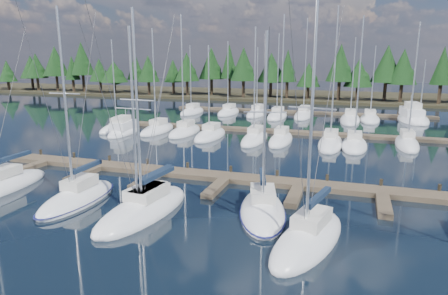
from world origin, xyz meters
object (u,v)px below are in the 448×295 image
(main_dock, at_px, (225,179))
(front_sailboat_4, at_px, (263,211))
(motor_yacht_left, at_px, (124,130))
(motor_yacht_right, at_px, (411,118))
(front_sailboat_1, at_px, (78,198))
(front_sailboat_2, at_px, (143,209))
(front_sailboat_3, at_px, (146,210))
(front_sailboat_5, at_px, (308,238))

(main_dock, height_order, front_sailboat_4, front_sailboat_4)
(motor_yacht_left, xyz_separation_m, motor_yacht_right, (37.68, 23.34, 0.10))
(front_sailboat_4, height_order, motor_yacht_left, front_sailboat_4)
(front_sailboat_1, relative_size, front_sailboat_2, 1.11)
(front_sailboat_3, distance_m, front_sailboat_4, 7.53)
(front_sailboat_1, xyz_separation_m, motor_yacht_left, (-10.88, 23.49, 0.15))
(front_sailboat_2, relative_size, motor_yacht_left, 1.55)
(main_dock, xyz_separation_m, front_sailboat_2, (-3.09, -7.96, 0.07))
(main_dock, distance_m, front_sailboat_3, 8.54)
(motor_yacht_left, bearing_deg, motor_yacht_right, 31.77)
(front_sailboat_3, bearing_deg, main_dock, 71.23)
(front_sailboat_2, distance_m, front_sailboat_3, 0.36)
(main_dock, relative_size, front_sailboat_1, 3.17)
(main_dock, relative_size, motor_yacht_left, 5.45)
(front_sailboat_1, height_order, motor_yacht_right, front_sailboat_1)
(front_sailboat_1, relative_size, front_sailboat_4, 1.13)
(motor_yacht_right, bearing_deg, front_sailboat_5, -102.43)
(motor_yacht_left, bearing_deg, front_sailboat_2, -55.75)
(motor_yacht_right, bearing_deg, front_sailboat_2, -114.49)
(front_sailboat_1, bearing_deg, motor_yacht_left, 114.86)
(front_sailboat_4, bearing_deg, front_sailboat_2, -165.01)
(motor_yacht_right, bearing_deg, front_sailboat_3, -114.09)
(front_sailboat_3, bearing_deg, front_sailboat_5, -5.47)
(main_dock, distance_m, front_sailboat_5, 11.94)
(front_sailboat_1, relative_size, motor_yacht_right, 1.35)
(front_sailboat_1, height_order, motor_yacht_left, front_sailboat_1)
(main_dock, bearing_deg, motor_yacht_right, 64.86)
(front_sailboat_5, bearing_deg, main_dock, 130.45)
(main_dock, bearing_deg, front_sailboat_2, -111.20)
(front_sailboat_4, bearing_deg, motor_yacht_right, 72.86)
(main_dock, height_order, front_sailboat_2, front_sailboat_2)
(front_sailboat_2, relative_size, front_sailboat_5, 0.92)
(front_sailboat_5, bearing_deg, front_sailboat_4, 136.09)
(front_sailboat_4, distance_m, motor_yacht_right, 47.21)
(front_sailboat_4, xyz_separation_m, motor_yacht_left, (-23.76, 21.77, 0.17))
(main_dock, distance_m, motor_yacht_left, 24.96)
(front_sailboat_5, xyz_separation_m, motor_yacht_left, (-27.04, 24.93, 0.15))
(front_sailboat_3, xyz_separation_m, front_sailboat_5, (10.49, -1.01, 0.00))
(front_sailboat_3, distance_m, motor_yacht_left, 29.09)
(front_sailboat_1, distance_m, front_sailboat_2, 5.33)
(front_sailboat_5, distance_m, motor_yacht_left, 36.78)
(motor_yacht_left, relative_size, motor_yacht_right, 0.79)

